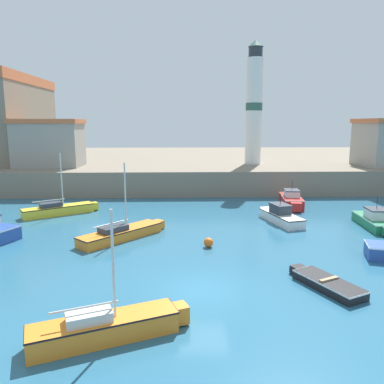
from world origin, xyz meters
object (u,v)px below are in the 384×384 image
(sailboat_orange_3, at_px, (107,326))
(motorboat_green_4, at_px, (375,221))
(motorboat_red_2, at_px, (291,200))
(dinghy_black_1, at_px, (327,283))
(mooring_buoy, at_px, (208,242))
(sailboat_orange_6, at_px, (122,233))
(sailboat_yellow_7, at_px, (59,209))
(motorboat_white_0, at_px, (280,216))
(lighthouse, at_px, (254,105))
(harbor_shed_near_wharf, at_px, (49,143))

(sailboat_orange_3, height_order, motorboat_green_4, sailboat_orange_3)
(motorboat_red_2, bearing_deg, motorboat_green_4, -61.34)
(sailboat_orange_3, distance_m, motorboat_green_4, 22.05)
(dinghy_black_1, xyz_separation_m, mooring_buoy, (-5.09, 6.04, 0.05))
(sailboat_orange_6, distance_m, sailboat_yellow_7, 9.34)
(motorboat_red_2, bearing_deg, motorboat_white_0, -114.03)
(motorboat_red_2, distance_m, lighthouse, 15.22)
(sailboat_orange_3, bearing_deg, motorboat_red_2, 58.87)
(motorboat_white_0, xyz_separation_m, lighthouse, (1.14, 17.78, 9.24))
(motorboat_green_4, distance_m, sailboat_yellow_7, 25.06)
(motorboat_white_0, height_order, lighthouse, lighthouse)
(motorboat_red_2, height_order, sailboat_orange_6, sailboat_orange_6)
(dinghy_black_1, bearing_deg, mooring_buoy, 130.13)
(motorboat_green_4, distance_m, harbor_shed_near_wharf, 34.61)
(sailboat_yellow_7, bearing_deg, motorboat_red_2, 7.60)
(lighthouse, distance_m, harbor_shed_near_wharf, 24.48)
(sailboat_yellow_7, distance_m, mooring_buoy, 14.82)
(motorboat_white_0, xyz_separation_m, harbor_shed_near_wharf, (-22.86, 15.74, 4.89))
(sailboat_yellow_7, bearing_deg, lighthouse, 37.73)
(dinghy_black_1, height_order, sailboat_orange_3, sailboat_orange_3)
(motorboat_green_4, bearing_deg, motorboat_red_2, 118.66)
(motorboat_red_2, height_order, lighthouse, lighthouse)
(motorboat_red_2, xyz_separation_m, lighthouse, (-1.40, 12.07, 9.17))
(mooring_buoy, height_order, lighthouse, lighthouse)
(sailboat_orange_3, relative_size, lighthouse, 0.39)
(motorboat_red_2, relative_size, mooring_buoy, 8.87)
(motorboat_white_0, relative_size, motorboat_red_2, 1.00)
(mooring_buoy, bearing_deg, sailboat_orange_3, -113.67)
(dinghy_black_1, distance_m, mooring_buoy, 7.90)
(motorboat_red_2, xyz_separation_m, mooring_buoy, (-8.58, -11.49, -0.29))
(sailboat_orange_3, height_order, sailboat_orange_6, sailboat_orange_6)
(motorboat_red_2, height_order, harbor_shed_near_wharf, harbor_shed_near_wharf)
(lighthouse, bearing_deg, sailboat_orange_6, -120.59)
(dinghy_black_1, distance_m, motorboat_red_2, 17.87)
(sailboat_orange_3, relative_size, sailboat_orange_6, 1.01)
(sailboat_orange_6, distance_m, mooring_buoy, 5.94)
(motorboat_white_0, xyz_separation_m, sailboat_yellow_7, (-18.00, 2.96, -0.04))
(motorboat_red_2, relative_size, motorboat_green_4, 0.98)
(harbor_shed_near_wharf, bearing_deg, motorboat_green_4, -30.66)
(sailboat_yellow_7, bearing_deg, harbor_shed_near_wharf, 110.81)
(mooring_buoy, relative_size, harbor_shed_near_wharf, 0.08)
(sailboat_yellow_7, height_order, lighthouse, lighthouse)
(sailboat_yellow_7, height_order, mooring_buoy, sailboat_yellow_7)
(sailboat_orange_6, relative_size, lighthouse, 0.39)
(mooring_buoy, bearing_deg, harbor_shed_near_wharf, 128.01)
(sailboat_orange_3, height_order, lighthouse, lighthouse)
(sailboat_yellow_7, relative_size, harbor_shed_near_wharf, 0.77)
(mooring_buoy, xyz_separation_m, lighthouse, (7.18, 23.56, 9.46))
(sailboat_orange_3, xyz_separation_m, lighthouse, (11.55, 33.53, 9.27))
(mooring_buoy, bearing_deg, sailboat_orange_6, 161.67)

